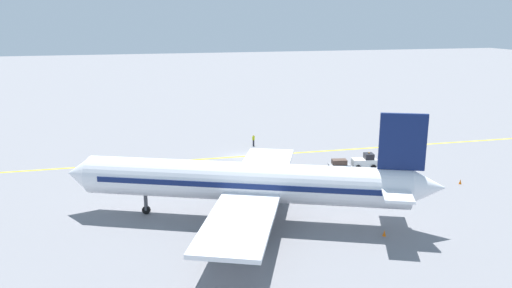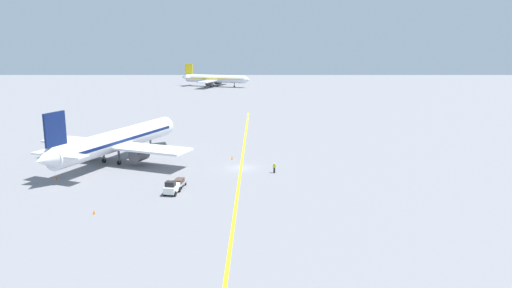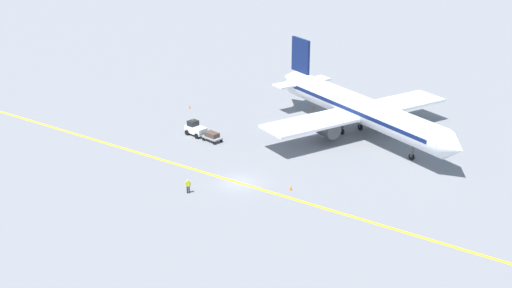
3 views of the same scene
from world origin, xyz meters
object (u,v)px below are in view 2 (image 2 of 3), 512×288
Objects in this scene: airplane_distant_taxiing at (213,79)px; baggage_tug_white at (170,188)px; traffic_cone_near_nose at (55,178)px; airplane_at_gate at (115,141)px; traffic_cone_mid_apron at (231,158)px; baggage_cart_trailing at (178,182)px; traffic_cone_by_wingtip at (93,212)px; ground_crew_worker at (273,167)px.

baggage_tug_white is (6.08, -148.78, -2.44)m from airplane_distant_taxiing.
airplane_at_gate is at bearing 59.26° from traffic_cone_near_nose.
airplane_at_gate reaches higher than traffic_cone_mid_apron.
airplane_distant_taxiing is at bearing 92.60° from baggage_cart_trailing.
baggage_cart_trailing is at bearing 51.87° from traffic_cone_by_wingtip.
traffic_cone_by_wingtip is (-15.62, -27.71, 0.00)m from traffic_cone_mid_apron.
airplane_at_gate is 19.87m from baggage_cart_trailing.
ground_crew_worker is 33.51m from traffic_cone_near_nose.
baggage_tug_white is 5.82× the size of traffic_cone_by_wingtip.
baggage_cart_trailing is at bearing -11.92° from traffic_cone_near_nose.
traffic_cone_by_wingtip is at bearing -80.82° from airplane_at_gate.
baggage_tug_white reaches higher than ground_crew_worker.
airplane_distant_taxiing is 11.11× the size of baggage_cart_trailing.
traffic_cone_near_nose and traffic_cone_mid_apron have the same top height.
airplane_at_gate is 22.08m from baggage_tug_white.
airplane_distant_taxiing is 56.40× the size of traffic_cone_mid_apron.
traffic_cone_near_nose is at bearing -173.91° from ground_crew_worker.
traffic_cone_near_nose is at bearing -120.74° from airplane_at_gate.
traffic_cone_by_wingtip is (-2.15, -156.68, -3.06)m from airplane_distant_taxiing.
traffic_cone_near_nose is (-6.37, -10.71, -3.43)m from airplane_at_gate.
ground_crew_worker is at bearing -51.38° from traffic_cone_mid_apron.
traffic_cone_mid_apron is at bearing 5.13° from airplane_at_gate.
baggage_cart_trailing is 15.94m from ground_crew_worker.
baggage_tug_white is 5.82× the size of traffic_cone_mid_apron.
airplane_at_gate reaches higher than traffic_cone_by_wingtip.
ground_crew_worker is at bearing -14.87° from airplane_at_gate.
airplane_at_gate is 130.90m from airplane_distant_taxiing.
airplane_at_gate is 26.49m from traffic_cone_by_wingtip.
baggage_tug_white reaches higher than traffic_cone_mid_apron.
baggage_cart_trailing is at bearing -112.51° from traffic_cone_mid_apron.
airplane_distant_taxiing is 139.45m from ground_crew_worker.
baggage_cart_trailing is (12.94, -14.78, -2.95)m from airplane_at_gate.
traffic_cone_mid_apron is at bearing -84.04° from airplane_distant_taxiing.
airplane_distant_taxiing is at bearing 89.21° from traffic_cone_by_wingtip.
ground_crew_worker is (20.61, -137.90, -2.43)m from airplane_distant_taxiing.
traffic_cone_mid_apron is (7.39, 19.82, -0.63)m from baggage_tug_white.
airplane_at_gate reaches higher than airplane_distant_taxiing.
ground_crew_worker is 11.45m from traffic_cone_mid_apron.
airplane_at_gate reaches higher than traffic_cone_near_nose.
airplane_distant_taxiing is 142.06m from traffic_cone_near_nose.
baggage_cart_trailing is 5.07× the size of traffic_cone_by_wingtip.
traffic_cone_mid_apron is at bearing 60.60° from traffic_cone_by_wingtip.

